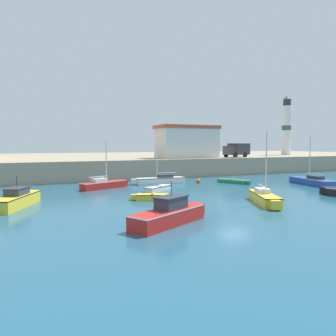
# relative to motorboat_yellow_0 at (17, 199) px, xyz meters

# --- Properties ---
(ground_plane) EXTENTS (200.00, 200.00, 0.00)m
(ground_plane) POSITION_rel_motorboat_yellow_0_xyz_m (15.52, -5.74, -0.57)
(ground_plane) COLOR #235670
(quay_seawall) EXTENTS (120.00, 40.00, 2.61)m
(quay_seawall) POSITION_rel_motorboat_yellow_0_xyz_m (15.52, 33.44, 0.74)
(quay_seawall) COLOR gray
(quay_seawall) RESTS_ON ground
(motorboat_yellow_0) EXTENTS (3.68, 6.10, 2.35)m
(motorboat_yellow_0) POSITION_rel_motorboat_yellow_0_xyz_m (0.00, 0.00, 0.00)
(motorboat_yellow_0) COLOR yellow
(motorboat_yellow_0) RESTS_ON ground
(dinghy_yellow_1) EXTENTS (3.26, 2.16, 0.58)m
(dinghy_yellow_1) POSITION_rel_motorboat_yellow_0_xyz_m (10.27, -1.36, -0.29)
(dinghy_yellow_1) COLOR yellow
(dinghy_yellow_1) RESTS_ON ground
(sailboat_blue_2) EXTENTS (2.23, 6.59, 5.60)m
(sailboat_blue_2) POSITION_rel_motorboat_yellow_0_xyz_m (30.75, 0.52, -0.09)
(sailboat_blue_2) COLOR #284C9E
(sailboat_blue_2) RESTS_ON ground
(dinghy_white_3) EXTENTS (3.75, 2.92, 0.53)m
(dinghy_white_3) POSITION_rel_motorboat_yellow_0_xyz_m (12.96, 3.54, -0.31)
(dinghy_white_3) COLOR white
(dinghy_white_3) RESTS_ON ground
(sailboat_red_4) EXTENTS (5.58, 3.14, 4.96)m
(sailboat_red_4) POSITION_rel_motorboat_yellow_0_xyz_m (8.31, 7.29, -0.09)
(sailboat_red_4) COLOR red
(sailboat_red_4) RESTS_ON ground
(dinghy_green_6) EXTENTS (2.54, 4.13, 0.56)m
(dinghy_green_6) POSITION_rel_motorboat_yellow_0_xyz_m (23.68, 5.75, -0.30)
(dinghy_green_6) COLOR #237A4C
(dinghy_green_6) RESTS_ON ground
(sailboat_white_7) EXTENTS (6.57, 1.75, 4.61)m
(sailboat_white_7) POSITION_rel_motorboat_yellow_0_xyz_m (15.39, 8.89, -0.12)
(sailboat_white_7) COLOR white
(sailboat_white_7) RESTS_ON ground
(motorboat_red_8) EXTENTS (5.94, 3.90, 2.55)m
(motorboat_red_8) POSITION_rel_motorboat_yellow_0_xyz_m (8.24, -9.59, 0.05)
(motorboat_red_8) COLOR red
(motorboat_red_8) RESTS_ON ground
(sailboat_yellow_9) EXTENTS (3.34, 5.58, 5.70)m
(sailboat_yellow_9) POSITION_rel_motorboat_yellow_0_xyz_m (17.86, -6.53, -0.09)
(sailboat_yellow_9) COLOR yellow
(sailboat_yellow_9) RESTS_ON ground
(mooring_buoy) EXTENTS (0.53, 0.53, 0.53)m
(mooring_buoy) POSITION_rel_motorboat_yellow_0_xyz_m (19.76, 7.39, -0.30)
(mooring_buoy) COLOR orange
(mooring_buoy) RESTS_ON ground
(lighthouse) EXTENTS (1.77, 1.77, 11.45)m
(lighthouse) POSITION_rel_motorboat_yellow_0_xyz_m (47.52, 21.88, 7.57)
(lighthouse) COLOR silver
(lighthouse) RESTS_ON quay_seawall
(harbor_shed_near_wharf) EXTENTS (9.35, 4.74, 4.90)m
(harbor_shed_near_wharf) POSITION_rel_motorboat_yellow_0_xyz_m (23.52, 17.58, 4.51)
(harbor_shed_near_wharf) COLOR silver
(harbor_shed_near_wharf) RESTS_ON quay_seawall
(truck_on_quay) EXTENTS (4.67, 3.02, 2.20)m
(truck_on_quay) POSITION_rel_motorboat_yellow_0_xyz_m (31.90, 16.40, 3.26)
(truck_on_quay) COLOR #333338
(truck_on_quay) RESTS_ON quay_seawall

